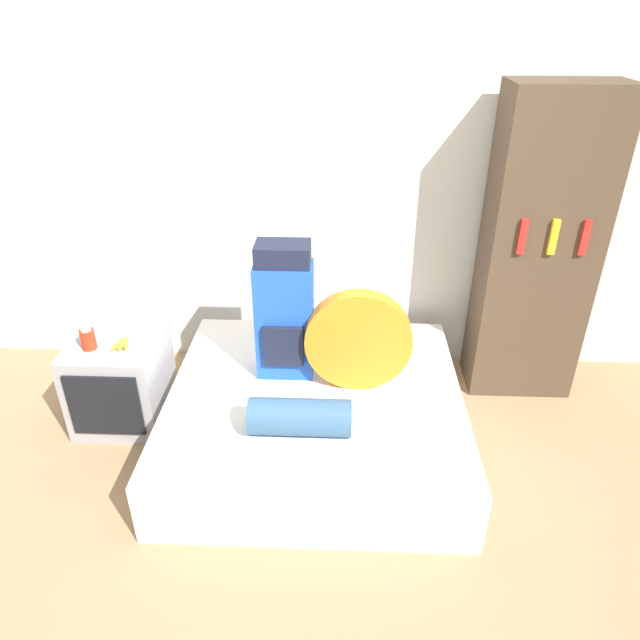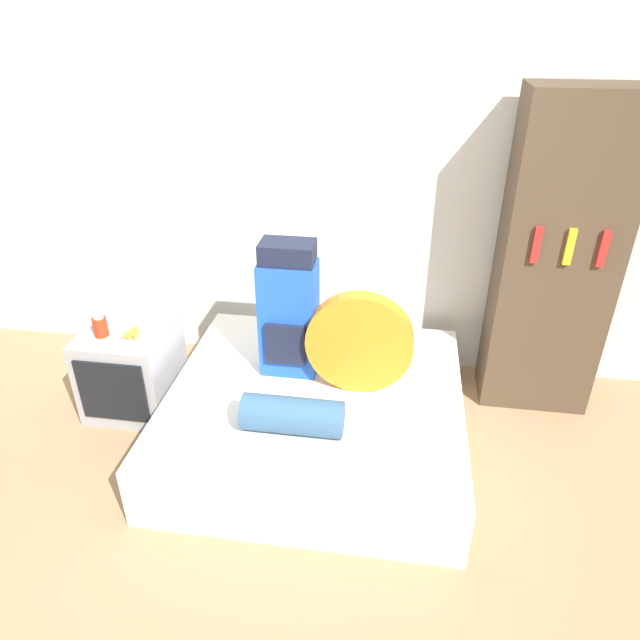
% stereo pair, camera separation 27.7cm
% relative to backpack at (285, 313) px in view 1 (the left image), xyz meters
% --- Properties ---
extents(ground_plane, '(16.00, 16.00, 0.00)m').
position_rel_backpack_xyz_m(ground_plane, '(0.01, -0.94, -0.73)').
color(ground_plane, '#997551').
extents(wall_back, '(8.00, 0.05, 2.60)m').
position_rel_backpack_xyz_m(wall_back, '(0.01, 0.74, 0.57)').
color(wall_back, silver).
rests_on(wall_back, ground_plane).
extents(bed, '(1.62, 1.54, 0.35)m').
position_rel_backpack_xyz_m(bed, '(0.18, -0.19, -0.56)').
color(bed, silver).
rests_on(bed, ground_plane).
extents(backpack, '(0.32, 0.24, 0.79)m').
position_rel_backpack_xyz_m(backpack, '(0.00, 0.00, 0.00)').
color(backpack, blue).
rests_on(backpack, bed).
extents(tent_bag, '(0.58, 0.10, 0.58)m').
position_rel_backpack_xyz_m(tent_bag, '(0.41, -0.12, -0.09)').
color(tent_bag, orange).
rests_on(tent_bag, bed).
extents(sleeping_roll, '(0.51, 0.19, 0.19)m').
position_rel_backpack_xyz_m(sleeping_roll, '(0.12, -0.54, -0.29)').
color(sleeping_roll, '#33567A').
rests_on(sleeping_roll, bed).
extents(television, '(0.51, 0.52, 0.54)m').
position_rel_backpack_xyz_m(television, '(-0.99, -0.04, -0.46)').
color(television, '#939399').
rests_on(television, ground_plane).
extents(canister, '(0.08, 0.08, 0.13)m').
position_rel_backpack_xyz_m(canister, '(-1.09, -0.10, -0.13)').
color(canister, red).
rests_on(canister, television).
extents(banana_bunch, '(0.11, 0.15, 0.03)m').
position_rel_backpack_xyz_m(banana_bunch, '(-0.92, -0.07, -0.18)').
color(banana_bunch, yellow).
rests_on(banana_bunch, television).
extents(bookshelf, '(0.64, 0.38, 1.89)m').
position_rel_backpack_xyz_m(bookshelf, '(1.48, 0.45, 0.21)').
color(bookshelf, '#473828').
rests_on(bookshelf, ground_plane).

